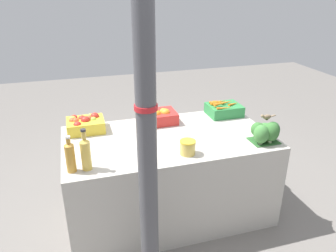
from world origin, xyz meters
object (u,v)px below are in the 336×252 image
at_px(juice_bottle_golden, 86,153).
at_px(sparrow_bird, 267,117).
at_px(pickle_jar, 188,147).
at_px(broccoli_pile, 266,132).
at_px(juice_bottle_amber, 70,156).
at_px(orange_crate, 158,116).
at_px(support_pole, 146,114).
at_px(carrot_crate, 224,109).
at_px(apple_crate, 85,124).

xyz_separation_m(juice_bottle_golden, sparrow_bird, (1.43, 0.05, 0.08)).
relative_size(pickle_jar, sparrow_bird, 0.90).
height_order(broccoli_pile, juice_bottle_amber, juice_bottle_amber).
bearing_deg(broccoli_pile, orange_crate, 139.33).
height_order(juice_bottle_golden, sparrow_bird, juice_bottle_golden).
bearing_deg(juice_bottle_golden, broccoli_pile, 0.96).
relative_size(orange_crate, juice_bottle_golden, 1.04).
xyz_separation_m(orange_crate, pickle_jar, (0.06, -0.65, -0.01)).
bearing_deg(support_pole, carrot_crate, 46.70).
bearing_deg(sparrow_bird, juice_bottle_amber, 4.24).
xyz_separation_m(orange_crate, carrot_crate, (0.67, 0.00, -0.00)).
relative_size(carrot_crate, juice_bottle_golden, 1.04).
xyz_separation_m(juice_bottle_amber, sparrow_bird, (1.54, 0.05, 0.09)).
distance_m(pickle_jar, sparrow_bird, 0.70).
distance_m(carrot_crate, juice_bottle_golden, 1.52).
bearing_deg(support_pole, juice_bottle_amber, 136.49).
distance_m(support_pole, juice_bottle_amber, 0.74).
height_order(apple_crate, pickle_jar, apple_crate).
relative_size(broccoli_pile, pickle_jar, 2.01).
xyz_separation_m(support_pole, sparrow_bird, (1.09, 0.47, -0.33)).
bearing_deg(sparrow_bird, carrot_crate, -80.84).
xyz_separation_m(broccoli_pile, sparrow_bird, (0.00, 0.03, 0.12)).
bearing_deg(juice_bottle_golden, support_pole, -51.10).
distance_m(apple_crate, orange_crate, 0.66).
height_order(support_pole, apple_crate, support_pole).
bearing_deg(support_pole, apple_crate, 105.95).
bearing_deg(sparrow_bird, apple_crate, -21.40).
height_order(orange_crate, juice_bottle_amber, juice_bottle_amber).
height_order(carrot_crate, juice_bottle_golden, juice_bottle_golden).
distance_m(orange_crate, pickle_jar, 0.65).
relative_size(support_pole, orange_crate, 8.21).
bearing_deg(support_pole, sparrow_bird, 23.27).
relative_size(apple_crate, pickle_jar, 2.60).
xyz_separation_m(carrot_crate, sparrow_bird, (0.07, -0.61, 0.15)).
distance_m(broccoli_pile, pickle_jar, 0.68).
bearing_deg(juice_bottle_amber, apple_crate, 78.89).
distance_m(orange_crate, sparrow_bird, 0.97).
relative_size(support_pole, juice_bottle_amber, 9.72).
bearing_deg(sparrow_bird, support_pole, 25.66).
xyz_separation_m(apple_crate, juice_bottle_amber, (-0.13, -0.67, 0.05)).
xyz_separation_m(carrot_crate, pickle_jar, (-0.61, -0.66, -0.00)).
height_order(juice_bottle_golden, pickle_jar, juice_bottle_golden).
bearing_deg(juice_bottle_amber, support_pole, -43.51).
relative_size(apple_crate, orange_crate, 1.00).
bearing_deg(orange_crate, juice_bottle_golden, -136.27).
distance_m(juice_bottle_amber, sparrow_bird, 1.54).
relative_size(support_pole, juice_bottle_golden, 8.53).
relative_size(orange_crate, broccoli_pile, 1.29).
xyz_separation_m(orange_crate, juice_bottle_golden, (-0.69, -0.66, 0.07)).
relative_size(carrot_crate, sparrow_bird, 2.35).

